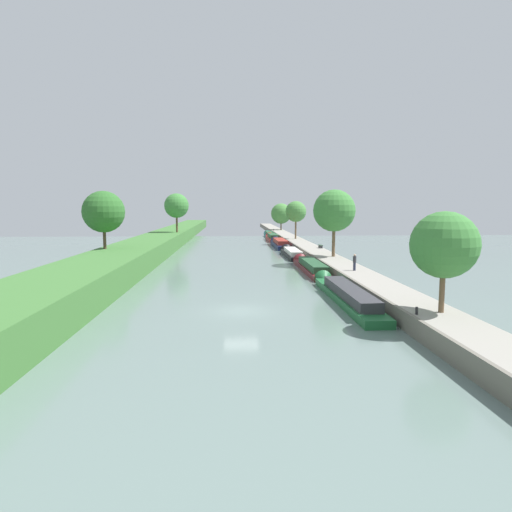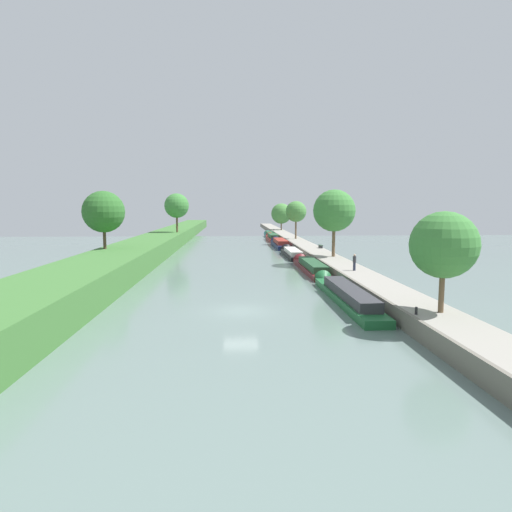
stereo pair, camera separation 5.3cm
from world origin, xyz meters
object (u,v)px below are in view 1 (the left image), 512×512
object	(u,v)px
person_walking	(355,262)
mooring_bollard_far	(274,230)
narrowboat_red	(272,238)
narrowboat_black	(291,253)
mooring_bollard_near	(417,311)
narrowboat_teal	(269,234)
narrowboat_green	(345,294)
narrowboat_maroon	(310,266)
park_bench	(321,246)
narrowboat_navy	(279,243)

from	to	relation	value
person_walking	mooring_bollard_far	bearing A→B (deg)	91.01
narrowboat_red	person_walking	bearing A→B (deg)	-86.51
narrowboat_black	person_walking	bearing A→B (deg)	-82.11
mooring_bollard_near	narrowboat_teal	bearing A→B (deg)	91.13
narrowboat_green	narrowboat_teal	bearing A→B (deg)	89.83
narrowboat_green	narrowboat_black	xyz separation A→B (m)	(-0.03, 31.42, -0.06)
narrowboat_red	narrowboat_teal	distance (m)	13.13
narrowboat_maroon	park_bench	xyz separation A→B (m)	(4.42, 15.89, 0.97)
person_walking	park_bench	xyz separation A→B (m)	(1.38, 23.62, -0.53)
mooring_bollard_far	mooring_bollard_near	bearing A→B (deg)	-90.00
narrowboat_red	narrowboat_navy	bearing A→B (deg)	-90.36
narrowboat_teal	park_bench	xyz separation A→B (m)	(4.31, -42.93, 0.98)
narrowboat_red	mooring_bollard_far	bearing A→B (deg)	83.74
narrowboat_navy	narrowboat_teal	size ratio (longest dim) A/B	1.23
narrowboat_black	narrowboat_maroon	bearing A→B (deg)	-89.46
narrowboat_green	person_walking	xyz separation A→B (m)	(3.15, 8.47, 1.48)
narrowboat_teal	mooring_bollard_near	world-z (taller)	mooring_bollard_near
narrowboat_navy	narrowboat_teal	xyz separation A→B (m)	(0.43, 28.35, -0.11)
narrowboat_green	narrowboat_red	size ratio (longest dim) A/B	1.26
narrowboat_black	narrowboat_navy	xyz separation A→B (m)	(-0.17, 15.25, 0.15)
narrowboat_maroon	narrowboat_teal	distance (m)	58.82
narrowboat_maroon	mooring_bollard_far	size ratio (longest dim) A/B	34.56
narrowboat_maroon	mooring_bollard_near	world-z (taller)	mooring_bollard_near
narrowboat_red	narrowboat_teal	xyz separation A→B (m)	(0.33, 13.12, -0.10)
mooring_bollard_far	narrowboat_red	bearing A→B (deg)	-96.26
mooring_bollard_near	person_walking	bearing A→B (deg)	85.94
narrowboat_maroon	mooring_bollard_near	bearing A→B (deg)	-86.01
narrowboat_teal	narrowboat_black	bearing A→B (deg)	-90.34
narrowboat_teal	person_walking	bearing A→B (deg)	-87.48
mooring_bollard_near	narrowboat_maroon	bearing A→B (deg)	93.99
narrowboat_teal	person_walking	xyz separation A→B (m)	(2.93, -66.55, 1.51)
narrowboat_navy	narrowboat_red	world-z (taller)	narrowboat_navy
narrowboat_navy	park_bench	bearing A→B (deg)	-72.01
person_walking	park_bench	distance (m)	23.67
narrowboat_red	park_bench	bearing A→B (deg)	-81.15
mooring_bollard_near	mooring_bollard_far	size ratio (longest dim) A/B	1.00
narrowboat_teal	park_bench	bearing A→B (deg)	-84.27
narrowboat_maroon	narrowboat_black	distance (m)	15.22
mooring_bollard_near	mooring_bollard_far	bearing A→B (deg)	90.00
narrowboat_maroon	narrowboat_teal	size ratio (longest dim) A/B	1.27
narrowboat_maroon	narrowboat_navy	bearing A→B (deg)	90.59
narrowboat_teal	park_bench	world-z (taller)	park_bench
narrowboat_green	narrowboat_maroon	size ratio (longest dim) A/B	1.10
park_bench	narrowboat_black	bearing A→B (deg)	-171.63
mooring_bollard_near	park_bench	bearing A→B (deg)	86.35
narrowboat_teal	mooring_bollard_far	size ratio (longest dim) A/B	27.25
park_bench	person_walking	bearing A→B (deg)	-93.35
narrowboat_black	narrowboat_teal	size ratio (longest dim) A/B	1.11
narrowboat_teal	person_walking	world-z (taller)	person_walking
narrowboat_navy	mooring_bollard_far	world-z (taller)	mooring_bollard_far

